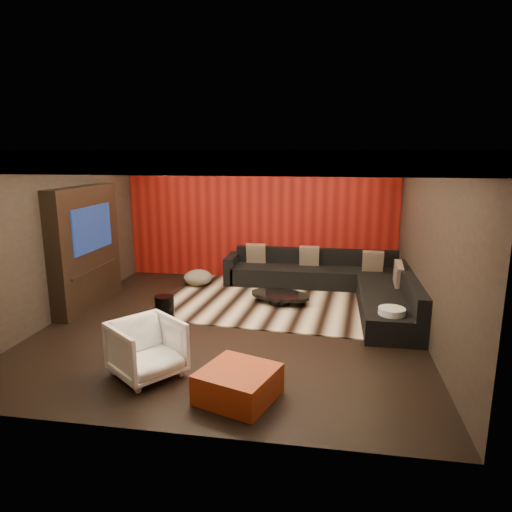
% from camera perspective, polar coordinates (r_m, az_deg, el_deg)
% --- Properties ---
extents(floor, '(6.00, 6.00, 0.02)m').
position_cam_1_polar(floor, '(7.62, -2.99, -8.71)').
color(floor, black).
rests_on(floor, ground).
extents(ceiling, '(6.00, 6.00, 0.02)m').
position_cam_1_polar(ceiling, '(7.09, -3.26, 13.01)').
color(ceiling, silver).
rests_on(ceiling, ground).
extents(wall_back, '(6.00, 0.02, 2.80)m').
position_cam_1_polar(wall_back, '(10.14, 0.54, 4.96)').
color(wall_back, black).
rests_on(wall_back, ground).
extents(wall_left, '(0.02, 6.00, 2.80)m').
position_cam_1_polar(wall_left, '(8.39, -23.64, 2.25)').
color(wall_left, black).
rests_on(wall_left, ground).
extents(wall_right, '(0.02, 6.00, 2.80)m').
position_cam_1_polar(wall_right, '(7.21, 20.94, 0.90)').
color(wall_right, black).
rests_on(wall_right, ground).
extents(red_feature_wall, '(5.98, 0.05, 2.78)m').
position_cam_1_polar(red_feature_wall, '(10.10, 0.50, 4.93)').
color(red_feature_wall, '#6B0C0A').
rests_on(red_feature_wall, ground).
extents(soffit_back, '(6.00, 0.60, 0.22)m').
position_cam_1_polar(soffit_back, '(9.74, 0.27, 12.26)').
color(soffit_back, silver).
rests_on(soffit_back, ground).
extents(soffit_front, '(6.00, 0.60, 0.22)m').
position_cam_1_polar(soffit_front, '(4.49, -10.87, 11.43)').
color(soffit_front, silver).
rests_on(soffit_front, ground).
extents(soffit_left, '(0.60, 4.80, 0.22)m').
position_cam_1_polar(soffit_left, '(8.11, -22.59, 11.20)').
color(soffit_left, silver).
rests_on(soffit_left, ground).
extents(soffit_right, '(0.60, 4.80, 0.22)m').
position_cam_1_polar(soffit_right, '(7.02, 19.27, 11.36)').
color(soffit_right, silver).
rests_on(soffit_right, ground).
extents(cove_back, '(4.80, 0.08, 0.04)m').
position_cam_1_polar(cove_back, '(9.41, -0.07, 11.69)').
color(cove_back, '#FFD899').
rests_on(cove_back, ground).
extents(cove_front, '(4.80, 0.08, 0.04)m').
position_cam_1_polar(cove_front, '(4.82, -9.43, 10.49)').
color(cove_front, '#FFD899').
rests_on(cove_front, ground).
extents(cove_left, '(0.08, 4.80, 0.04)m').
position_cam_1_polar(cove_left, '(7.94, -20.41, 10.71)').
color(cove_left, '#FFD899').
rests_on(cove_left, ground).
extents(cove_right, '(0.08, 4.80, 0.04)m').
position_cam_1_polar(cove_right, '(6.97, 16.41, 10.80)').
color(cove_right, '#FFD899').
rests_on(cove_right, ground).
extents(tv_surround, '(0.30, 2.00, 2.20)m').
position_cam_1_polar(tv_surround, '(8.87, -20.53, 1.04)').
color(tv_surround, black).
rests_on(tv_surround, ground).
extents(tv_screen, '(0.04, 1.30, 0.80)m').
position_cam_1_polar(tv_screen, '(8.73, -19.79, 3.27)').
color(tv_screen, black).
rests_on(tv_screen, ground).
extents(tv_shelf, '(0.04, 1.60, 0.04)m').
position_cam_1_polar(tv_shelf, '(8.87, -19.43, -1.51)').
color(tv_shelf, black).
rests_on(tv_shelf, ground).
extents(rug, '(4.24, 3.32, 0.02)m').
position_cam_1_polar(rug, '(8.80, 1.74, -5.57)').
color(rug, beige).
rests_on(rug, floor).
extents(coffee_table, '(1.38, 1.38, 0.19)m').
position_cam_1_polar(coffee_table, '(8.58, 3.04, -5.32)').
color(coffee_table, black).
rests_on(coffee_table, rug).
extents(drum_stool, '(0.37, 0.37, 0.39)m').
position_cam_1_polar(drum_stool, '(7.96, -11.35, -6.27)').
color(drum_stool, black).
rests_on(drum_stool, rug).
extents(striped_pouf, '(0.65, 0.65, 0.33)m').
position_cam_1_polar(striped_pouf, '(9.79, -7.27, -2.69)').
color(striped_pouf, beige).
rests_on(striped_pouf, rug).
extents(white_side_table, '(0.43, 0.43, 0.50)m').
position_cam_1_polar(white_side_table, '(7.27, 16.51, -8.13)').
color(white_side_table, silver).
rests_on(white_side_table, floor).
extents(orange_ottoman, '(1.02, 1.02, 0.36)m').
position_cam_1_polar(orange_ottoman, '(5.46, -2.24, -15.68)').
color(orange_ottoman, '#A82915').
rests_on(orange_ottoman, floor).
extents(armchair, '(1.12, 1.11, 0.73)m').
position_cam_1_polar(armchair, '(6.02, -13.47, -11.22)').
color(armchair, white).
rests_on(armchair, floor).
extents(sectional_sofa, '(3.65, 3.50, 0.75)m').
position_cam_1_polar(sectional_sofa, '(9.14, 10.23, -3.41)').
color(sectional_sofa, black).
rests_on(sectional_sofa, floor).
extents(throw_pillows, '(3.11, 1.72, 0.50)m').
position_cam_1_polar(throw_pillows, '(9.47, 9.30, -0.58)').
color(throw_pillows, '#CBAF94').
rests_on(throw_pillows, sectional_sofa).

